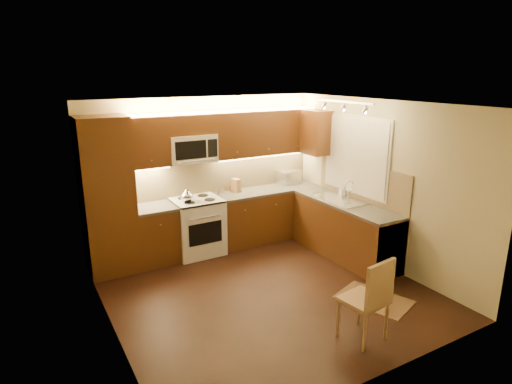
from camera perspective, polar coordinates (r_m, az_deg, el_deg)
floor at (r=6.04m, az=1.40°, el=-12.94°), size 4.00×4.00×0.01m
ceiling at (r=5.32m, az=1.58°, el=11.44°), size 4.00×4.00×0.01m
wall_back at (r=7.27m, az=-6.74°, el=2.51°), size 4.00×0.01×2.50m
wall_front at (r=4.09m, az=16.40°, el=-8.66°), size 4.00×0.01×2.50m
wall_left at (r=4.87m, az=-19.12°, el=-4.91°), size 0.01×4.00×2.50m
wall_right at (r=6.77m, az=16.10°, el=1.01°), size 0.01×4.00×2.50m
pantry at (r=6.56m, az=-18.99°, el=-0.61°), size 0.70×0.60×2.30m
base_cab_back_left at (r=6.92m, az=-13.10°, el=-5.59°), size 0.62×0.60×0.86m
counter_back_left at (r=6.78m, az=-13.33°, el=-2.04°), size 0.62×0.60×0.04m
base_cab_back_right at (r=7.70m, az=1.48°, el=-2.99°), size 1.92×0.60×0.86m
counter_back_right at (r=7.57m, az=1.50°, el=0.24°), size 1.92×0.60×0.04m
base_cab_right at (r=7.09m, az=11.59°, el=-4.99°), size 0.60×2.00×0.86m
counter_right at (r=6.95m, az=11.79°, el=-1.51°), size 0.60×2.00×0.04m
dishwasher at (r=6.62m, az=15.59°, el=-6.77°), size 0.58×0.60×0.84m
backsplash_back at (r=7.42m, az=-4.21°, el=2.43°), size 3.30×0.02×0.60m
backsplash_right at (r=7.05m, az=13.70°, el=1.33°), size 0.02×2.00×0.60m
upper_cab_back_left at (r=6.67m, az=-14.18°, el=6.43°), size 0.62×0.35×0.75m
upper_cab_back_right at (r=7.47m, az=1.05°, el=7.84°), size 1.92×0.35×0.75m
upper_cab_bridge at (r=6.86m, az=-8.70°, el=8.82°), size 0.76×0.35×0.31m
upper_cab_right_corner at (r=7.56m, az=7.89°, el=7.79°), size 0.35×0.50×0.75m
stove at (r=7.10m, az=-7.72°, el=-4.51°), size 0.76×0.65×0.92m
microwave at (r=6.90m, az=-8.53°, el=5.71°), size 0.76×0.38×0.44m
window_frame at (r=7.07m, az=13.05°, el=4.73°), size 0.03×1.44×1.24m
window_blinds at (r=7.06m, az=12.93°, el=4.72°), size 0.02×1.36×1.16m
sink at (r=7.03m, az=11.03°, el=-0.46°), size 0.52×0.86×0.15m
faucet at (r=7.12m, az=12.16°, el=0.32°), size 0.20×0.04×0.30m
track_light_bar at (r=6.56m, az=11.56°, el=11.59°), size 0.04×1.20×0.03m
kettle at (r=6.80m, az=-9.12°, el=-0.41°), size 0.21×0.21×0.22m
toaster_oven at (r=7.95m, az=4.24°, el=2.00°), size 0.45×0.37×0.24m
knife_block at (r=7.38m, az=-2.62°, el=0.89°), size 0.13×0.18×0.23m
spice_jar_a at (r=7.47m, az=-2.53°, el=0.54°), size 0.05×0.05×0.09m
spice_jar_b at (r=7.26m, az=-4.96°, el=0.05°), size 0.05×0.05×0.09m
spice_jar_c at (r=7.32m, az=-4.46°, el=0.24°), size 0.05×0.05×0.10m
spice_jar_d at (r=7.46m, az=-3.56°, el=0.49°), size 0.04×0.04×0.09m
soap_bottle at (r=7.28m, az=11.27°, el=0.19°), size 0.08×0.09×0.17m
rug at (r=6.03m, az=15.28°, el=-13.50°), size 0.86×1.04×0.01m
dining_chair at (r=5.02m, az=14.00°, el=-13.37°), size 0.49×0.49×0.98m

